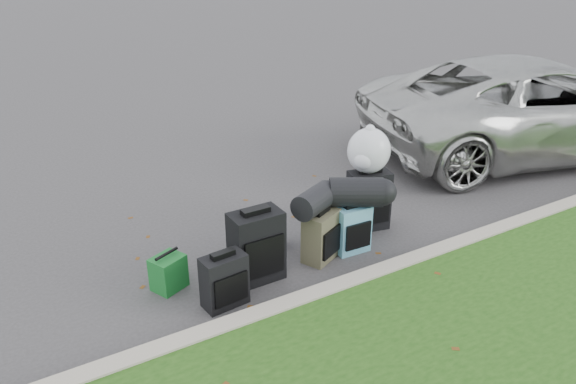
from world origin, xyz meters
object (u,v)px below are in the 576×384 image
suitcase_small_black (224,281)px  suitcase_teal (352,229)px  suv (535,106)px  suitcase_olive (321,236)px  tote_green (168,273)px  suitcase_large_black_right (368,200)px  suitcase_large_black_left (256,246)px  tote_navy (269,234)px

suitcase_small_black → suitcase_teal: bearing=1.6°
suitcase_teal → suv: bearing=16.7°
suitcase_olive → tote_green: suitcase_olive is taller
suitcase_teal → suitcase_small_black: bearing=-170.5°
suitcase_olive → suitcase_large_black_right: 0.90m
suv → tote_green: 6.08m
suitcase_large_black_right → suitcase_large_black_left: bearing=-157.2°
tote_navy → suitcase_olive: bearing=-32.3°
suitcase_small_black → suitcase_large_black_right: (2.01, 0.52, 0.09)m
suitcase_large_black_left → suitcase_olive: (0.73, -0.01, -0.09)m
suitcase_olive → suitcase_teal: suitcase_olive is taller
tote_green → suitcase_teal: bearing=-33.1°
suitcase_large_black_left → suitcase_teal: 1.10m
suitcase_large_black_left → tote_navy: size_ratio=2.28×
suitcase_olive → suitcase_teal: size_ratio=1.03×
suitcase_small_black → suitcase_olive: suitcase_olive is taller
suitcase_olive → suitcase_large_black_right: size_ratio=0.78×
suv → tote_navy: 4.90m
tote_navy → suitcase_large_black_left: bearing=-108.0°
suv → suitcase_small_black: size_ratio=10.36×
suitcase_small_black → suitcase_olive: bearing=5.1°
suitcase_teal → tote_green: bearing=173.1°
suitcase_small_black → suitcase_large_black_left: bearing=21.7°
suitcase_small_black → tote_green: (-0.34, 0.50, -0.08)m
suv → suitcase_large_black_left: 5.33m
suitcase_teal → tote_navy: bearing=147.3°
suitcase_small_black → suitcase_large_black_left: (0.44, 0.23, 0.11)m
suitcase_teal → tote_green: (-1.89, 0.32, -0.09)m
suitcase_small_black → tote_navy: bearing=34.2°
suitcase_olive → tote_navy: 0.59m
suv → suitcase_olive: 4.63m
suitcase_large_black_left → suitcase_large_black_right: bearing=10.3°
suitcase_small_black → tote_navy: (0.83, 0.69, -0.09)m
tote_green → suv: bearing=-16.7°
suitcase_large_black_left → suv: bearing=10.5°
suitcase_large_black_left → tote_navy: suitcase_large_black_left is taller
suitcase_small_black → suitcase_large_black_left: size_ratio=0.70×
suitcase_large_black_left → tote_green: size_ratio=2.14×
suitcase_olive → suitcase_large_black_left: bearing=154.2°
tote_green → tote_navy: tote_green is taller
suitcase_teal → suitcase_large_black_right: (0.47, 0.33, 0.08)m
suitcase_olive → suitcase_large_black_right: suitcase_large_black_right is taller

